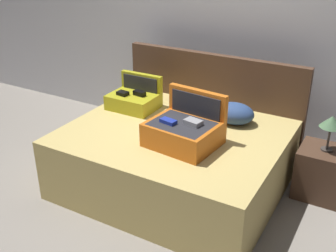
{
  "coord_description": "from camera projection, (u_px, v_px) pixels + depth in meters",
  "views": [
    {
      "loc": [
        1.58,
        -2.5,
        2.21
      ],
      "look_at": [
        0.0,
        0.28,
        0.68
      ],
      "focal_mm": 44.05,
      "sensor_mm": 36.0,
      "label": 1
    }
  ],
  "objects": [
    {
      "name": "ground_plane",
      "position": [
        152.0,
        208.0,
        3.62
      ],
      "size": [
        12.0,
        12.0,
        0.0
      ],
      "primitive_type": "plane",
      "color": "gray"
    },
    {
      "name": "back_wall",
      "position": [
        232.0,
        25.0,
        4.36
      ],
      "size": [
        8.0,
        0.1,
        2.6
      ],
      "primitive_type": "cube",
      "color": "silver",
      "rests_on": "ground"
    },
    {
      "name": "bed",
      "position": [
        174.0,
        159.0,
        3.81
      ],
      "size": [
        1.9,
        1.57,
        0.58
      ],
      "primitive_type": "cube",
      "color": "tan",
      "rests_on": "ground"
    },
    {
      "name": "headboard",
      "position": [
        212.0,
        104.0,
        4.35
      ],
      "size": [
        1.93,
        0.08,
        1.08
      ],
      "primitive_type": "cube",
      "color": "#4C3323",
      "rests_on": "ground"
    },
    {
      "name": "hard_case_large",
      "position": [
        184.0,
        130.0,
        3.41
      ],
      "size": [
        0.6,
        0.53,
        0.42
      ],
      "rotation": [
        0.0,
        0.0,
        -0.1
      ],
      "color": "#D16619",
      "rests_on": "bed"
    },
    {
      "name": "hard_case_medium",
      "position": [
        134.0,
        99.0,
        4.13
      ],
      "size": [
        0.47,
        0.37,
        0.32
      ],
      "rotation": [
        0.0,
        0.0,
        0.01
      ],
      "color": "gold",
      "rests_on": "bed"
    },
    {
      "name": "pillow_near_headboard",
      "position": [
        234.0,
        113.0,
        3.8
      ],
      "size": [
        0.39,
        0.31,
        0.19
      ],
      "primitive_type": "ellipsoid",
      "rotation": [
        0.0,
        0.0,
        0.07
      ],
      "color": "navy",
      "rests_on": "bed"
    },
    {
      "name": "nightstand",
      "position": [
        322.0,
        173.0,
        3.71
      ],
      "size": [
        0.44,
        0.4,
        0.46
      ],
      "primitive_type": "cube",
      "color": "#4C3323",
      "rests_on": "ground"
    },
    {
      "name": "table_lamp",
      "position": [
        332.0,
        123.0,
        3.49
      ],
      "size": [
        0.2,
        0.2,
        0.33
      ],
      "color": "#3F3833",
      "rests_on": "nightstand"
    }
  ]
}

